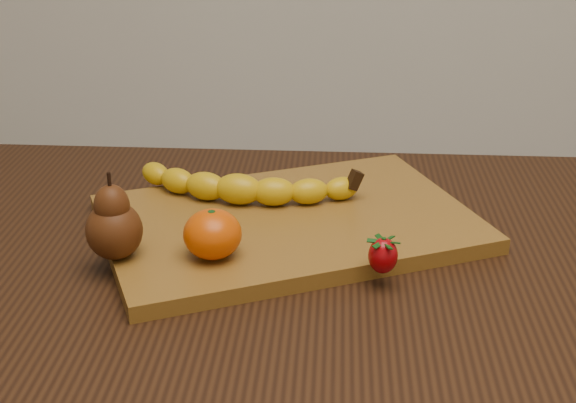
# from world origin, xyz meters

# --- Properties ---
(table) EXTENTS (1.00, 0.70, 0.76)m
(table) POSITION_xyz_m (0.00, 0.00, 0.66)
(table) COLOR black
(table) RESTS_ON ground
(cutting_board) EXTENTS (0.53, 0.45, 0.02)m
(cutting_board) POSITION_xyz_m (0.05, 0.06, 0.77)
(cutting_board) COLOR brown
(cutting_board) RESTS_ON table
(banana) EXTENTS (0.26, 0.10, 0.04)m
(banana) POSITION_xyz_m (-0.02, 0.10, 0.80)
(banana) COLOR #D5AA0A
(banana) RESTS_ON cutting_board
(pear) EXTENTS (0.07, 0.07, 0.10)m
(pear) POSITION_xyz_m (-0.14, -0.06, 0.83)
(pear) COLOR #48220B
(pear) RESTS_ON cutting_board
(mandarin) EXTENTS (0.07, 0.07, 0.06)m
(mandarin) POSITION_xyz_m (-0.03, -0.05, 0.81)
(mandarin) COLOR #CD4602
(mandarin) RESTS_ON cutting_board
(strawberry) EXTENTS (0.04, 0.04, 0.04)m
(strawberry) POSITION_xyz_m (0.16, -0.07, 0.80)
(strawberry) COLOR #9B0409
(strawberry) RESTS_ON cutting_board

